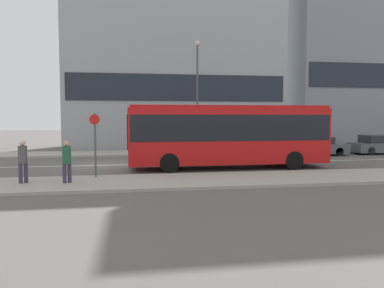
{
  "coord_description": "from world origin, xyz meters",
  "views": [
    {
      "loc": [
        1.41,
        -21.51,
        2.73
      ],
      "look_at": [
        4.66,
        -1.97,
        1.29
      ],
      "focal_mm": 35.0,
      "sensor_mm": 36.0,
      "label": 1
    }
  ],
  "objects": [
    {
      "name": "city_bus",
      "position": [
        6.53,
        -2.27,
        1.91
      ],
      "size": [
        10.51,
        2.46,
        3.32
      ],
      "rotation": [
        0.0,
        0.0,
        0.09
      ],
      "color": "red",
      "rests_on": "ground_plane"
    },
    {
      "name": "pedestrian_down_pavement",
      "position": [
        -1.06,
        -6.27,
        1.07
      ],
      "size": [
        0.34,
        0.34,
        1.66
      ],
      "rotation": [
        0.0,
        0.0,
        3.61
      ],
      "color": "#383347",
      "rests_on": "sidewalk_near"
    },
    {
      "name": "ground_plane",
      "position": [
        0.0,
        0.0,
        0.0
      ],
      "size": [
        120.0,
        120.0,
        0.0
      ],
      "primitive_type": "plane",
      "color": "#595654"
    },
    {
      "name": "apartment_block_left_tower",
      "position": [
        5.47,
        12.68,
        9.35
      ],
      "size": [
        18.95,
        6.44,
        18.71
      ],
      "color": "#9EA3A8",
      "rests_on": "ground_plane"
    },
    {
      "name": "parked_car_0",
      "position": [
        14.41,
        3.22,
        0.63
      ],
      "size": [
        4.31,
        1.85,
        1.32
      ],
      "color": "#4C5156",
      "rests_on": "ground_plane"
    },
    {
      "name": "parked_car_1",
      "position": [
        19.7,
        3.44,
        0.65
      ],
      "size": [
        4.41,
        1.84,
        1.39
      ],
      "color": "#4C5156",
      "rests_on": "ground_plane"
    },
    {
      "name": "lane_centerline",
      "position": [
        0.0,
        0.0,
        0.0
      ],
      "size": [
        41.8,
        0.16,
        0.01
      ],
      "color": "silver",
      "rests_on": "ground_plane"
    },
    {
      "name": "pedestrian_near_stop",
      "position": [
        -2.75,
        -6.06,
        1.09
      ],
      "size": [
        0.34,
        0.34,
        1.69
      ],
      "rotation": [
        0.0,
        0.0,
        0.39
      ],
      "color": "#383347",
      "rests_on": "sidewalk_near"
    },
    {
      "name": "sidewalk_far",
      "position": [
        0.0,
        6.25,
        0.07
      ],
      "size": [
        44.0,
        3.5,
        0.13
      ],
      "color": "#A39E93",
      "rests_on": "ground_plane"
    },
    {
      "name": "apartment_block_right_tower",
      "position": [
        24.03,
        11.75,
        11.74
      ],
      "size": [
        14.68,
        4.58,
        23.49
      ],
      "color": "gray",
      "rests_on": "ground_plane"
    },
    {
      "name": "street_lamp",
      "position": [
        6.23,
        5.19,
        4.94
      ],
      "size": [
        0.36,
        0.36,
        8.03
      ],
      "color": "#4C4C51",
      "rests_on": "sidewalk_far"
    },
    {
      "name": "bus_stop_sign",
      "position": [
        -0.08,
        -4.96,
        1.74
      ],
      "size": [
        0.44,
        0.12,
        2.76
      ],
      "color": "#4C4C51",
      "rests_on": "sidewalk_near"
    },
    {
      "name": "sidewalk_near",
      "position": [
        0.0,
        -6.25,
        0.07
      ],
      "size": [
        44.0,
        3.5,
        0.13
      ],
      "color": "#A39E93",
      "rests_on": "ground_plane"
    }
  ]
}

